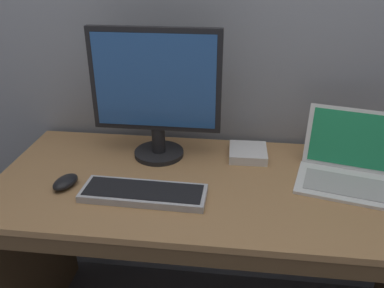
{
  "coord_description": "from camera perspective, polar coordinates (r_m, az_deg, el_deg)",
  "views": [
    {
      "loc": [
        0.04,
        -1.18,
        1.5
      ],
      "look_at": [
        -0.1,
        0.0,
        0.91
      ],
      "focal_mm": 37.24,
      "sensor_mm": 36.0,
      "label": 1
    }
  ],
  "objects": [
    {
      "name": "computer_mouse",
      "position": [
        1.41,
        -17.68,
        -5.21
      ],
      "size": [
        0.09,
        0.12,
        0.03
      ],
      "primitive_type": "ellipsoid",
      "rotation": [
        0.0,
        0.0,
        -0.29
      ],
      "color": "black",
      "rests_on": "desk"
    },
    {
      "name": "wired_keyboard",
      "position": [
        1.31,
        -6.93,
        -6.98
      ],
      "size": [
        0.41,
        0.14,
        0.03
      ],
      "color": "#BCBCC1",
      "rests_on": "desk"
    },
    {
      "name": "desk",
      "position": [
        1.53,
        3.78,
        -14.0
      ],
      "size": [
        1.57,
        0.67,
        0.77
      ],
      "color": "#A87A4C",
      "rests_on": "ground"
    },
    {
      "name": "external_drive_box",
      "position": [
        1.55,
        8.01,
        -1.25
      ],
      "size": [
        0.15,
        0.15,
        0.03
      ],
      "primitive_type": "cube",
      "rotation": [
        0.0,
        0.0,
        0.02
      ],
      "color": "silver",
      "rests_on": "desk"
    },
    {
      "name": "external_monitor",
      "position": [
        1.44,
        -5.2,
        7.39
      ],
      "size": [
        0.47,
        0.19,
        0.49
      ],
      "color": "black",
      "rests_on": "desk"
    },
    {
      "name": "laptop_white",
      "position": [
        1.48,
        21.83,
        -2.62
      ],
      "size": [
        0.39,
        0.36,
        0.22
      ],
      "color": "white",
      "rests_on": "desk"
    }
  ]
}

